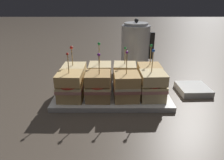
{
  "coord_description": "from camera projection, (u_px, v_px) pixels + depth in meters",
  "views": [
    {
      "loc": [
        -0.0,
        -0.67,
        0.35
      ],
      "look_at": [
        0.0,
        0.0,
        0.07
      ],
      "focal_mm": 32.0,
      "sensor_mm": 36.0,
      "label": 1
    }
  ],
  "objects": [
    {
      "name": "ground_plane",
      "position": [
        112.0,
        97.0,
        0.75
      ],
      "size": [
        6.0,
        6.0,
        0.0
      ],
      "primitive_type": "plane",
      "color": "#4C4238"
    },
    {
      "name": "serving_platter",
      "position": [
        112.0,
        95.0,
        0.75
      ],
      "size": [
        0.42,
        0.22,
        0.02
      ],
      "color": "white",
      "rests_on": "ground_plane"
    },
    {
      "name": "sandwich_front_far_left",
      "position": [
        70.0,
        86.0,
        0.68
      ],
      "size": [
        0.09,
        0.09,
        0.17
      ],
      "color": "tan",
      "rests_on": "serving_platter"
    },
    {
      "name": "sandwich_front_center_left",
      "position": [
        98.0,
        86.0,
        0.68
      ],
      "size": [
        0.09,
        0.09,
        0.17
      ],
      "color": "tan",
      "rests_on": "serving_platter"
    },
    {
      "name": "sandwich_front_center_right",
      "position": [
        126.0,
        87.0,
        0.69
      ],
      "size": [
        0.09,
        0.09,
        0.17
      ],
      "color": "tan",
      "rests_on": "serving_platter"
    },
    {
      "name": "sandwich_front_far_right",
      "position": [
        152.0,
        86.0,
        0.69
      ],
      "size": [
        0.09,
        0.09,
        0.18
      ],
      "color": "beige",
      "rests_on": "serving_platter"
    },
    {
      "name": "sandwich_back_far_left",
      "position": [
        75.0,
        76.0,
        0.77
      ],
      "size": [
        0.09,
        0.09,
        0.17
      ],
      "color": "beige",
      "rests_on": "serving_platter"
    },
    {
      "name": "sandwich_back_center_left",
      "position": [
        100.0,
        76.0,
        0.77
      ],
      "size": [
        0.09,
        0.09,
        0.18
      ],
      "color": "beige",
      "rests_on": "serving_platter"
    },
    {
      "name": "sandwich_back_center_right",
      "position": [
        125.0,
        76.0,
        0.77
      ],
      "size": [
        0.09,
        0.09,
        0.16
      ],
      "color": "beige",
      "rests_on": "serving_platter"
    },
    {
      "name": "sandwich_back_far_right",
      "position": [
        149.0,
        76.0,
        0.77
      ],
      "size": [
        0.09,
        0.09,
        0.17
      ],
      "color": "tan",
      "rests_on": "serving_platter"
    },
    {
      "name": "kettle_steel",
      "position": [
        135.0,
        47.0,
        1.0
      ],
      "size": [
        0.16,
        0.14,
        0.25
      ],
      "color": "#B7BABF",
      "rests_on": "ground_plane"
    },
    {
      "name": "napkin_stack",
      "position": [
        193.0,
        89.0,
        0.79
      ],
      "size": [
        0.12,
        0.12,
        0.02
      ],
      "color": "white",
      "rests_on": "ground_plane"
    }
  ]
}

